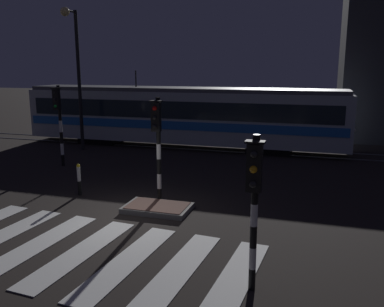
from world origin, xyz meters
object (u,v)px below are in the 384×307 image
(street_lamp_trackside_left, at_px, (75,63))
(bollard_island_edge, at_px, (79,179))
(traffic_light_corner_far_left, at_px, (59,114))
(traffic_light_corner_near_right, at_px, (254,191))
(traffic_light_median_centre, at_px, (157,135))
(tram, at_px, (181,115))

(street_lamp_trackside_left, height_order, bollard_island_edge, street_lamp_trackside_left)
(traffic_light_corner_far_left, height_order, traffic_light_corner_near_right, traffic_light_corner_far_left)
(traffic_light_corner_far_left, bearing_deg, traffic_light_median_centre, -30.16)
(traffic_light_median_centre, distance_m, traffic_light_corner_far_left, 6.97)
(tram, bearing_deg, street_lamp_trackside_left, -151.39)
(traffic_light_corner_near_right, height_order, bollard_island_edge, traffic_light_corner_near_right)
(traffic_light_corner_far_left, height_order, bollard_island_edge, traffic_light_corner_far_left)
(traffic_light_corner_near_right, relative_size, tram, 0.18)
(traffic_light_median_centre, bearing_deg, traffic_light_corner_near_right, -49.87)
(traffic_light_corner_far_left, relative_size, tram, 0.20)
(traffic_light_corner_near_right, relative_size, street_lamp_trackside_left, 0.44)
(traffic_light_median_centre, relative_size, traffic_light_corner_near_right, 1.09)
(traffic_light_median_centre, xyz_separation_m, traffic_light_corner_far_left, (-6.02, 3.50, 0.09))
(traffic_light_corner_near_right, distance_m, street_lamp_trackside_left, 15.86)
(tram, height_order, bollard_island_edge, tram)
(traffic_light_corner_near_right, distance_m, bollard_island_edge, 8.19)
(traffic_light_corner_far_left, distance_m, street_lamp_trackside_left, 4.15)
(traffic_light_corner_near_right, distance_m, tram, 15.16)
(traffic_light_median_centre, bearing_deg, traffic_light_corner_far_left, 149.84)
(traffic_light_median_centre, relative_size, tram, 0.19)
(traffic_light_median_centre, xyz_separation_m, street_lamp_trackside_left, (-7.17, 6.84, 2.28))
(street_lamp_trackside_left, distance_m, bollard_island_edge, 8.92)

